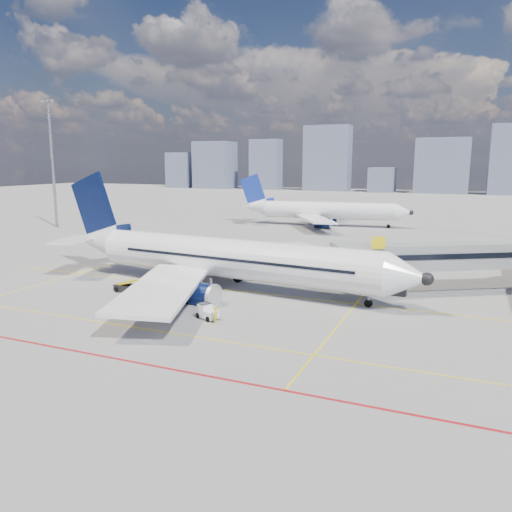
{
  "coord_description": "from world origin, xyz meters",
  "views": [
    {
      "loc": [
        23.33,
        -38.15,
        13.46
      ],
      "look_at": [
        3.77,
        7.55,
        4.0
      ],
      "focal_mm": 35.0,
      "sensor_mm": 36.0,
      "label": 1
    }
  ],
  "objects_px": {
    "main_aircraft": "(218,258)",
    "second_aircraft": "(321,210)",
    "cargo_dolly": "(166,296)",
    "belt_loader": "(133,287)",
    "ramp_worker": "(216,315)",
    "baggage_tug": "(207,311)"
  },
  "relations": [
    {
      "from": "cargo_dolly",
      "to": "ramp_worker",
      "type": "distance_m",
      "value": 7.21
    },
    {
      "from": "belt_loader",
      "to": "ramp_worker",
      "type": "height_order",
      "value": "belt_loader"
    },
    {
      "from": "belt_loader",
      "to": "ramp_worker",
      "type": "bearing_deg",
      "value": -13.21
    },
    {
      "from": "main_aircraft",
      "to": "second_aircraft",
      "type": "relative_size",
      "value": 1.19
    },
    {
      "from": "cargo_dolly",
      "to": "second_aircraft",
      "type": "bearing_deg",
      "value": 94.15
    },
    {
      "from": "second_aircraft",
      "to": "ramp_worker",
      "type": "height_order",
      "value": "second_aircraft"
    },
    {
      "from": "main_aircraft",
      "to": "ramp_worker",
      "type": "bearing_deg",
      "value": -58.92
    },
    {
      "from": "main_aircraft",
      "to": "second_aircraft",
      "type": "distance_m",
      "value": 55.53
    },
    {
      "from": "main_aircraft",
      "to": "second_aircraft",
      "type": "height_order",
      "value": "main_aircraft"
    },
    {
      "from": "baggage_tug",
      "to": "second_aircraft",
      "type": "bearing_deg",
      "value": 120.2
    },
    {
      "from": "second_aircraft",
      "to": "belt_loader",
      "type": "relative_size",
      "value": 6.21
    },
    {
      "from": "second_aircraft",
      "to": "baggage_tug",
      "type": "height_order",
      "value": "second_aircraft"
    },
    {
      "from": "second_aircraft",
      "to": "ramp_worker",
      "type": "bearing_deg",
      "value": -88.22
    },
    {
      "from": "second_aircraft",
      "to": "cargo_dolly",
      "type": "distance_m",
      "value": 64.19
    },
    {
      "from": "second_aircraft",
      "to": "cargo_dolly",
      "type": "xyz_separation_m",
      "value": [
        3.12,
        -64.07,
        -2.24
      ]
    },
    {
      "from": "baggage_tug",
      "to": "cargo_dolly",
      "type": "height_order",
      "value": "cargo_dolly"
    },
    {
      "from": "baggage_tug",
      "to": "ramp_worker",
      "type": "height_order",
      "value": "ramp_worker"
    },
    {
      "from": "baggage_tug",
      "to": "cargo_dolly",
      "type": "distance_m",
      "value": 5.6
    },
    {
      "from": "main_aircraft",
      "to": "belt_loader",
      "type": "distance_m",
      "value": 9.49
    },
    {
      "from": "belt_loader",
      "to": "ramp_worker",
      "type": "distance_m",
      "value": 13.66
    },
    {
      "from": "ramp_worker",
      "to": "main_aircraft",
      "type": "bearing_deg",
      "value": 23.18
    },
    {
      "from": "main_aircraft",
      "to": "belt_loader",
      "type": "height_order",
      "value": "main_aircraft"
    }
  ]
}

